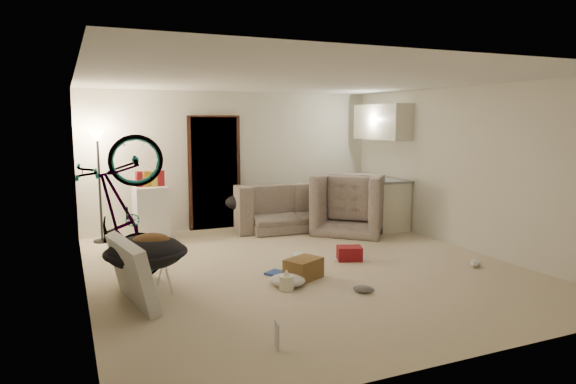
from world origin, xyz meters
name	(u,v)px	position (x,y,z in m)	size (l,w,h in m)	color
floor	(303,268)	(0.00, 0.00, -0.01)	(5.50, 6.00, 0.02)	beige
ceiling	(304,79)	(0.00, 0.00, 2.51)	(5.50, 6.00, 0.02)	white
wall_back	(234,160)	(0.00, 3.01, 1.25)	(5.50, 0.02, 2.50)	silver
wall_front	(466,213)	(0.00, -3.01, 1.25)	(5.50, 0.02, 2.50)	silver
wall_left	(80,187)	(-2.76, 0.00, 1.25)	(0.02, 6.00, 2.50)	silver
wall_right	(465,168)	(2.76, 0.00, 1.25)	(0.02, 6.00, 2.50)	silver
doorway	(214,173)	(-0.40, 2.97, 1.02)	(0.85, 0.10, 2.04)	black
door_trim	(215,173)	(-0.40, 2.94, 1.02)	(0.97, 0.04, 2.10)	#381C13
floor_lamp	(98,163)	(-2.40, 2.65, 1.31)	(0.28, 0.28, 1.81)	black
kitchen_counter	(374,202)	(2.43, 2.00, 0.44)	(0.60, 1.50, 0.88)	beige
counter_top	(375,178)	(2.43, 2.00, 0.90)	(0.64, 1.54, 0.04)	gray
kitchen_uppers	(382,122)	(2.56, 2.00, 1.95)	(0.38, 1.40, 0.65)	beige
sofa	(290,211)	(0.89, 2.45, 0.32)	(2.18, 0.85, 0.64)	#363E37
armchair	(353,209)	(1.83, 1.77, 0.39)	(1.20, 1.05, 0.78)	#363E37
bicycle	(124,245)	(-2.30, 0.22, 0.49)	(0.65, 1.85, 0.97)	black
book_asset	(279,351)	(-1.30, -2.25, 0.01)	(0.17, 0.24, 0.02)	maroon
mini_fridge	(151,213)	(-1.62, 2.55, 0.45)	(0.52, 0.52, 0.89)	white
snack_box_0	(139,180)	(-1.79, 2.55, 1.00)	(0.10, 0.07, 0.30)	maroon
snack_box_1	(146,180)	(-1.67, 2.55, 1.00)	(0.10, 0.07, 0.30)	orange
snack_box_2	(154,180)	(-1.55, 2.55, 1.00)	(0.10, 0.07, 0.30)	gold
snack_box_3	(161,179)	(-1.43, 2.55, 1.00)	(0.10, 0.07, 0.30)	maroon
saucer_chair	(146,260)	(-2.11, -0.24, 0.40)	(0.95, 0.95, 0.67)	silver
hoodie	(150,243)	(-2.06, -0.27, 0.60)	(0.48, 0.40, 0.22)	brown
sofa_drape	(241,202)	(-0.06, 2.45, 0.54)	(0.56, 0.46, 0.28)	black
tv_box	(132,273)	(-2.30, -0.55, 0.35)	(0.13, 1.08, 0.71)	silver
drink_case_a	(303,269)	(-0.21, -0.45, 0.13)	(0.45, 0.32, 0.26)	brown
drink_case_b	(349,253)	(0.76, 0.06, 0.10)	(0.34, 0.25, 0.20)	maroon
juicer	(286,282)	(-0.58, -0.78, 0.10)	(0.17, 0.17, 0.25)	white
newspaper	(352,258)	(0.84, 0.12, 0.00)	(0.39, 0.51, 0.01)	beige
book_blue	(279,274)	(-0.44, -0.20, 0.02)	(0.23, 0.32, 0.03)	#2A4A9A
book_white	(300,255)	(0.20, 0.52, 0.01)	(0.22, 0.28, 0.03)	silver
shoe_1	(274,225)	(0.60, 2.55, 0.05)	(0.26, 0.11, 0.10)	slate
shoe_3	(364,289)	(0.19, -1.23, 0.05)	(0.25, 0.10, 0.09)	slate
shoe_4	(475,263)	(2.17, -0.91, 0.05)	(0.29, 0.12, 0.11)	white
clothes_lump_b	(272,224)	(0.57, 2.55, 0.06)	(0.42, 0.37, 0.13)	black
clothes_lump_c	(287,280)	(-0.51, -0.64, 0.07)	(0.44, 0.38, 0.14)	silver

